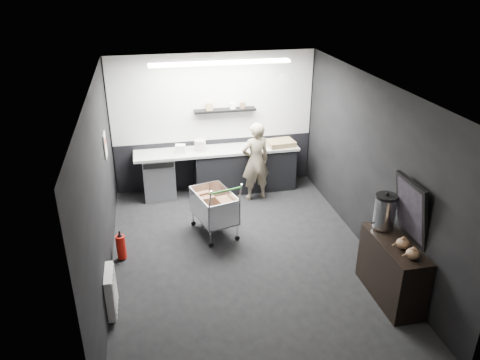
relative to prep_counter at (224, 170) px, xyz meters
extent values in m
plane|color=black|center=(-0.14, -2.42, -0.46)|extent=(5.50, 5.50, 0.00)
plane|color=silver|center=(-0.14, -2.42, 2.24)|extent=(5.50, 5.50, 0.00)
plane|color=black|center=(-0.14, 0.33, 0.89)|extent=(5.50, 0.00, 5.50)
plane|color=black|center=(-0.14, -5.17, 0.89)|extent=(5.50, 0.00, 5.50)
plane|color=black|center=(-2.14, -2.42, 0.89)|extent=(0.00, 5.50, 5.50)
plane|color=black|center=(1.86, -2.42, 0.89)|extent=(0.00, 5.50, 5.50)
cube|color=silver|center=(-0.14, 0.31, 1.39)|extent=(3.95, 0.02, 1.70)
cube|color=black|center=(-0.14, 0.31, 0.04)|extent=(3.95, 0.02, 1.00)
cube|color=black|center=(0.06, 0.20, 1.16)|extent=(1.20, 0.22, 0.04)
cylinder|color=white|center=(1.26, 0.30, 1.69)|extent=(0.20, 0.03, 0.20)
cube|color=white|center=(-2.12, -1.12, 1.09)|extent=(0.02, 0.30, 0.40)
cube|color=red|center=(-2.11, -1.12, 1.16)|extent=(0.02, 0.22, 0.10)
cube|color=white|center=(-2.08, -3.32, -0.11)|extent=(0.10, 0.50, 0.60)
cube|color=white|center=(-0.14, -0.57, 2.21)|extent=(2.40, 0.20, 0.04)
cube|color=black|center=(0.41, 0.00, -0.03)|extent=(2.00, 0.56, 0.85)
cube|color=#B6B6B1|center=(-0.14, 0.00, 0.42)|extent=(3.20, 0.60, 0.05)
cube|color=#9EA0A5|center=(-1.29, 0.00, -0.03)|extent=(0.60, 0.58, 0.85)
cube|color=black|center=(-1.29, -0.30, 0.32)|extent=(0.56, 0.02, 0.10)
imported|color=beige|center=(0.53, -0.45, 0.32)|extent=(0.62, 0.46, 1.55)
cube|color=silver|center=(-0.45, -1.59, -0.14)|extent=(0.75, 0.97, 0.02)
cube|color=silver|center=(-0.72, -1.59, 0.07)|extent=(0.24, 0.84, 0.45)
cube|color=silver|center=(-0.19, -1.59, 0.07)|extent=(0.24, 0.84, 0.45)
cube|color=silver|center=(-0.45, -2.01, 0.07)|extent=(0.54, 0.16, 0.45)
cube|color=silver|center=(-0.45, -1.17, 0.07)|extent=(0.54, 0.16, 0.45)
cylinder|color=silver|center=(-0.69, -1.98, -0.29)|extent=(0.02, 0.02, 0.30)
cylinder|color=silver|center=(-0.22, -1.98, -0.29)|extent=(0.02, 0.02, 0.30)
cylinder|color=silver|center=(-0.69, -1.20, -0.29)|extent=(0.02, 0.02, 0.30)
cylinder|color=silver|center=(-0.22, -1.20, -0.29)|extent=(0.02, 0.02, 0.30)
cylinder|color=#258A25|center=(-0.45, -2.07, 0.55)|extent=(0.55, 0.17, 0.03)
cube|color=brown|center=(-0.57, -1.49, 0.06)|extent=(0.31, 0.35, 0.38)
cube|color=brown|center=(-0.31, -1.71, 0.04)|extent=(0.29, 0.33, 0.34)
cylinder|color=black|center=(-0.69, -1.98, -0.42)|extent=(0.09, 0.05, 0.08)
cylinder|color=black|center=(-0.69, -1.20, -0.42)|extent=(0.09, 0.05, 0.08)
cylinder|color=black|center=(-0.22, -1.98, -0.42)|extent=(0.09, 0.05, 0.08)
cylinder|color=black|center=(-0.22, -1.20, -0.42)|extent=(0.09, 0.05, 0.08)
cube|color=black|center=(1.63, -3.74, -0.02)|extent=(0.43, 1.16, 0.87)
cylinder|color=silver|center=(1.63, -3.36, 0.65)|extent=(0.29, 0.29, 0.44)
cylinder|color=black|center=(1.63, -3.36, 0.89)|extent=(0.29, 0.29, 0.04)
sphere|color=black|center=(1.63, -3.36, 0.93)|extent=(0.05, 0.05, 0.05)
ellipsoid|color=brown|center=(1.63, -3.89, 0.49)|extent=(0.17, 0.17, 0.14)
ellipsoid|color=brown|center=(1.63, -4.13, 0.49)|extent=(0.17, 0.17, 0.14)
cube|color=black|center=(1.80, -3.69, 0.85)|extent=(0.20, 0.68, 0.86)
cube|color=black|center=(1.78, -3.69, 0.85)|extent=(0.14, 0.58, 0.74)
cylinder|color=red|center=(-1.99, -2.07, -0.24)|extent=(0.14, 0.14, 0.39)
cone|color=black|center=(-1.99, -2.07, -0.02)|extent=(0.10, 0.10, 0.06)
cylinder|color=black|center=(-1.99, -2.07, 0.01)|extent=(0.03, 0.03, 0.06)
cube|color=#957C4F|center=(1.14, -0.05, 0.49)|extent=(0.56, 0.45, 0.10)
cylinder|color=beige|center=(-0.46, 0.00, 0.55)|extent=(0.22, 0.22, 0.22)
cube|color=white|center=(-0.85, -0.05, 0.53)|extent=(0.21, 0.17, 0.17)
camera|label=1|loc=(-1.44, -8.41, 3.72)|focal=35.00mm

